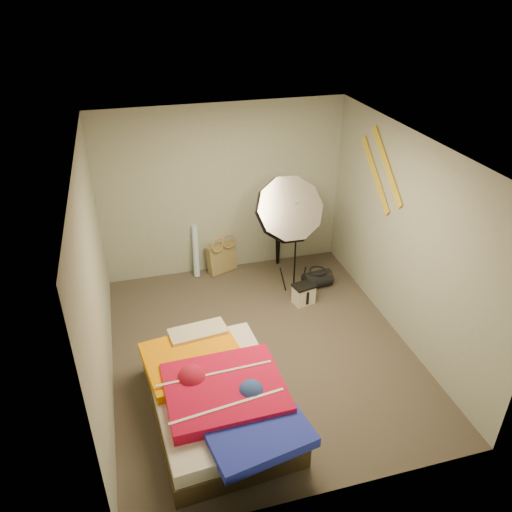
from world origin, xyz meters
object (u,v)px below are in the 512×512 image
object	(u,v)px
tote_bag	(221,258)
wrapping_roll	(196,251)
bed	(218,396)
camera_tripod	(279,225)
photo_umbrella	(288,210)
camera_case	(304,295)
duffel_bag	(317,279)

from	to	relation	value
tote_bag	wrapping_roll	distance (m)	0.42
bed	wrapping_roll	bearing A→B (deg)	85.09
wrapping_roll	camera_tripod	world-z (taller)	camera_tripod
photo_umbrella	camera_case	bearing A→B (deg)	-48.16
wrapping_roll	camera_case	xyz separation A→B (m)	(1.29, -1.13, -0.26)
duffel_bag	wrapping_roll	bearing A→B (deg)	147.55
tote_bag	bed	bearing A→B (deg)	-124.24
bed	photo_umbrella	distance (m)	2.53
duffel_bag	camera_tripod	size ratio (longest dim) A/B	0.35
duffel_bag	tote_bag	bearing A→B (deg)	141.04
duffel_bag	bed	distance (m)	2.72
bed	camera_tripod	xyz separation A→B (m)	(1.51, 2.76, 0.40)
wrapping_roll	camera_case	bearing A→B (deg)	-41.36
tote_bag	camera_case	world-z (taller)	tote_bag
duffel_bag	camera_tripod	world-z (taller)	camera_tripod
bed	photo_umbrella	size ratio (longest dim) A/B	1.10
wrapping_roll	duffel_bag	world-z (taller)	wrapping_roll
camera_case	bed	distance (m)	2.25
tote_bag	bed	world-z (taller)	bed
wrapping_roll	tote_bag	bearing A→B (deg)	0.00
camera_tripod	tote_bag	bearing A→B (deg)	178.89
duffel_bag	camera_case	bearing A→B (deg)	-141.01
wrapping_roll	camera_case	world-z (taller)	wrapping_roll
wrapping_roll	camera_case	distance (m)	1.73
wrapping_roll	photo_umbrella	distance (m)	1.71
tote_bag	photo_umbrella	xyz separation A→B (m)	(0.72, -0.92, 1.11)
tote_bag	camera_tripod	size ratio (longest dim) A/B	0.39
photo_umbrella	camera_tripod	world-z (taller)	photo_umbrella
tote_bag	wrapping_roll	world-z (taller)	wrapping_roll
bed	photo_umbrella	bearing A→B (deg)	54.34
bed	photo_umbrella	xyz separation A→B (m)	(1.34, 1.86, 1.07)
camera_case	duffel_bag	world-z (taller)	camera_case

